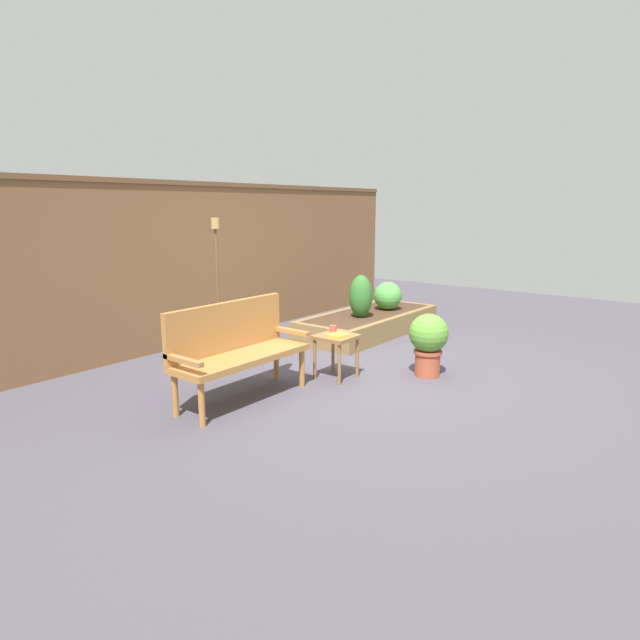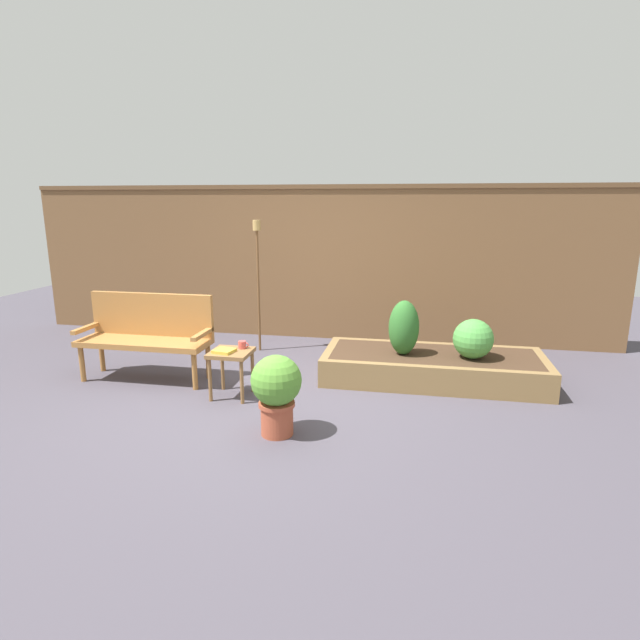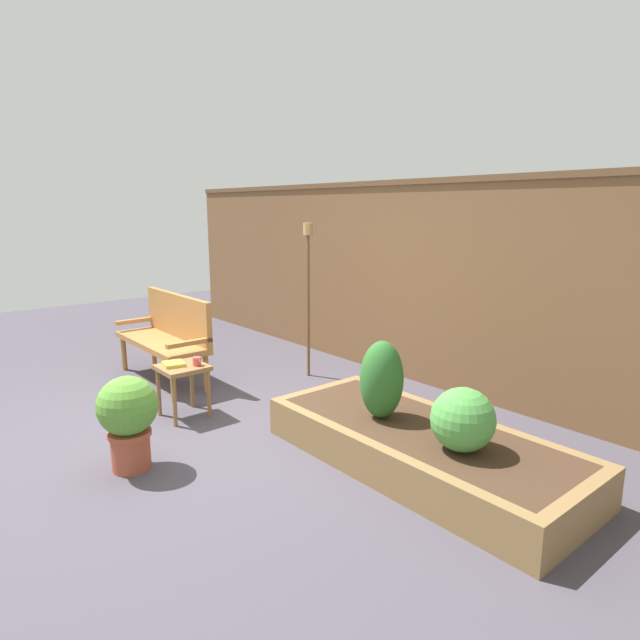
{
  "view_description": "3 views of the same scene",
  "coord_description": "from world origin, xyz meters",
  "views": [
    {
      "loc": [
        -4.85,
        -3.19,
        1.84
      ],
      "look_at": [
        -0.2,
        0.46,
        0.59
      ],
      "focal_mm": 30.25,
      "sensor_mm": 36.0,
      "label": 1
    },
    {
      "loc": [
        1.5,
        -4.46,
        1.94
      ],
      "look_at": [
        0.51,
        0.57,
        0.74
      ],
      "focal_mm": 28.58,
      "sensor_mm": 36.0,
      "label": 2
    },
    {
      "loc": [
        4.02,
        -1.85,
        1.87
      ],
      "look_at": [
        0.5,
        1.09,
        0.9
      ],
      "focal_mm": 30.12,
      "sensor_mm": 36.0,
      "label": 3
    }
  ],
  "objects": [
    {
      "name": "garden_bench",
      "position": [
        -1.42,
        0.54,
        0.54
      ],
      "size": [
        1.44,
        0.48,
        0.94
      ],
      "color": "#A87038",
      "rests_on": "ground_plane"
    },
    {
      "name": "book_on_table",
      "position": [
        -0.36,
        0.1,
        0.49
      ],
      "size": [
        0.22,
        0.21,
        0.03
      ],
      "primitive_type": "cube",
      "rotation": [
        0.0,
        0.0,
        -0.2
      ],
      "color": "gold",
      "rests_on": "side_table"
    },
    {
      "name": "potted_boxwood",
      "position": [
        0.37,
        -0.6,
        0.41
      ],
      "size": [
        0.43,
        0.43,
        0.7
      ],
      "color": "#A84C33",
      "rests_on": "ground_plane"
    },
    {
      "name": "ground_plane",
      "position": [
        0.0,
        0.0,
        0.0
      ],
      "size": [
        14.0,
        14.0,
        0.0
      ],
      "primitive_type": "plane",
      "color": "#47424C"
    },
    {
      "name": "shrub_near_bench",
      "position": [
        1.37,
        0.97,
        0.6
      ],
      "size": [
        0.33,
        0.33,
        0.6
      ],
      "color": "brown",
      "rests_on": "raised_planter_bed"
    },
    {
      "name": "tiki_torch",
      "position": [
        -0.54,
        1.78,
        1.17
      ],
      "size": [
        0.1,
        0.1,
        1.71
      ],
      "color": "brown",
      "rests_on": "ground_plane"
    },
    {
      "name": "side_table",
      "position": [
        -0.31,
        0.15,
        0.4
      ],
      "size": [
        0.4,
        0.4,
        0.48
      ],
      "color": "olive",
      "rests_on": "ground_plane"
    },
    {
      "name": "shrub_far_corner",
      "position": [
        2.1,
        0.97,
        0.51
      ],
      "size": [
        0.42,
        0.42,
        0.42
      ],
      "color": "brown",
      "rests_on": "raised_planter_bed"
    },
    {
      "name": "cup_on_table",
      "position": [
        -0.23,
        0.26,
        0.52
      ],
      "size": [
        0.11,
        0.08,
        0.08
      ],
      "color": "#CC4C47",
      "rests_on": "side_table"
    },
    {
      "name": "fence_back",
      "position": [
        0.0,
        2.6,
        1.09
      ],
      "size": [
        8.4,
        0.14,
        2.16
      ],
      "color": "brown",
      "rests_on": "ground_plane"
    },
    {
      "name": "raised_planter_bed",
      "position": [
        1.7,
        1.04,
        0.15
      ],
      "size": [
        2.4,
        1.0,
        0.3
      ],
      "color": "olive",
      "rests_on": "ground_plane"
    }
  ]
}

